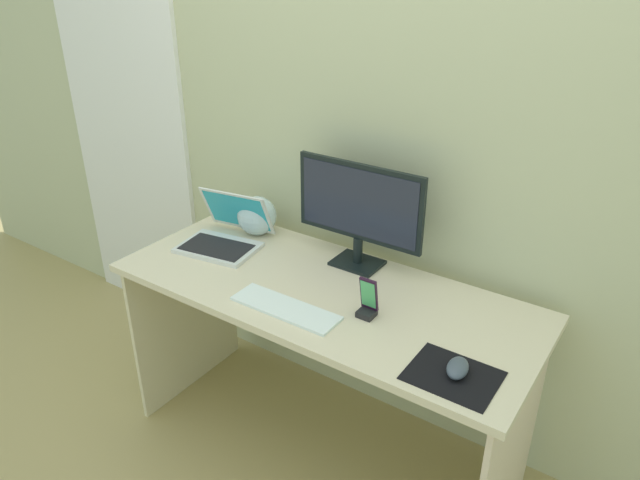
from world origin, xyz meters
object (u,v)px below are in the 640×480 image
(monitor, at_px, (359,209))
(mouse, at_px, (458,368))
(keyboard_external, at_px, (285,308))
(phone_in_dock, at_px, (368,303))
(fishbowl, at_px, (257,216))
(laptop, at_px, (225,235))

(monitor, distance_m, mouse, 0.72)
(keyboard_external, distance_m, phone_in_dock, 0.28)
(fishbowl, xyz_separation_m, keyboard_external, (0.45, -0.40, -0.07))
(monitor, height_order, fishbowl, monitor)
(mouse, bearing_deg, laptop, 157.62)
(phone_in_dock, bearing_deg, mouse, -17.45)
(laptop, relative_size, keyboard_external, 0.90)
(fishbowl, height_order, phone_in_dock, fishbowl)
(fishbowl, bearing_deg, keyboard_external, -41.44)
(fishbowl, distance_m, keyboard_external, 0.61)
(laptop, distance_m, mouse, 1.12)
(fishbowl, height_order, keyboard_external, fishbowl)
(mouse, bearing_deg, keyboard_external, 170.59)
(fishbowl, relative_size, mouse, 1.65)
(keyboard_external, bearing_deg, phone_in_dock, 26.72)
(fishbowl, distance_m, phone_in_dock, 0.75)
(monitor, distance_m, phone_in_dock, 0.39)
(fishbowl, distance_m, mouse, 1.13)
(monitor, bearing_deg, laptop, -163.20)
(laptop, xyz_separation_m, fishbowl, (0.04, 0.16, 0.04))
(monitor, xyz_separation_m, fishbowl, (-0.49, -0.00, -0.15))
(laptop, xyz_separation_m, mouse, (1.09, -0.23, -0.02))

